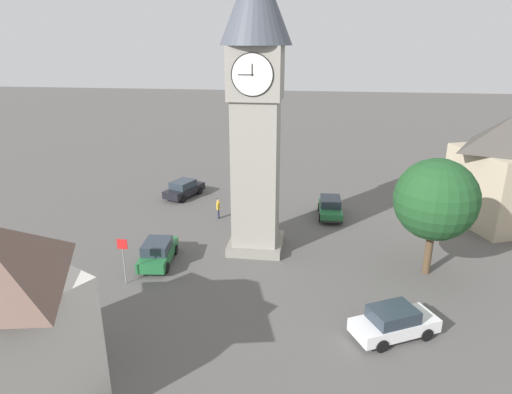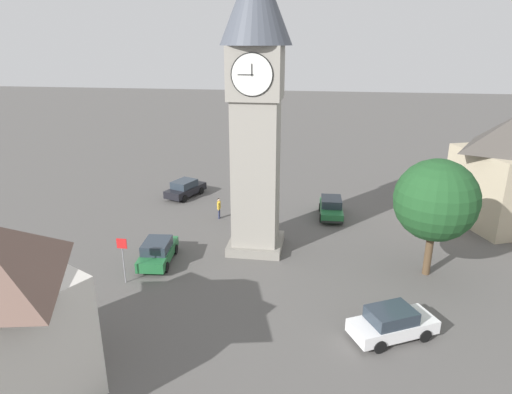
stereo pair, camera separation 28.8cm
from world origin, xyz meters
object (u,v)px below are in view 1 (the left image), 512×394
at_px(car_red_corner, 158,252).
at_px(car_silver_kerb, 184,189).
at_px(car_blue_kerb, 330,207).
at_px(tree, 436,200).
at_px(clock_tower, 256,86).
at_px(building_terrace_right, 512,168).
at_px(road_sign, 123,254).
at_px(car_white_side, 394,322).
at_px(pedestrian, 218,207).

bearing_deg(car_red_corner, car_silver_kerb, -80.88).
xyz_separation_m(car_blue_kerb, tree, (-5.62, 8.58, 3.95)).
xyz_separation_m(clock_tower, car_blue_kerb, (-5.09, -6.52, -9.99)).
distance_m(building_terrace_right, road_sign, 28.30).
bearing_deg(car_white_side, car_blue_kerb, -79.92).
bearing_deg(car_blue_kerb, car_red_corner, 41.16).
xyz_separation_m(car_blue_kerb, car_white_side, (-2.70, 15.21, 0.00)).
height_order(car_blue_kerb, car_silver_kerb, same).
height_order(car_red_corner, pedestrian, pedestrian).
bearing_deg(building_terrace_right, car_silver_kerb, -5.41).
bearing_deg(clock_tower, car_silver_kerb, -50.56).
height_order(building_terrace_right, road_sign, building_terrace_right).
xyz_separation_m(pedestrian, road_sign, (3.18, 10.56, 0.89)).
bearing_deg(tree, pedestrian, -25.63).
distance_m(clock_tower, road_sign, 12.57).
relative_size(clock_tower, road_sign, 6.60).
distance_m(car_red_corner, pedestrian, 8.16).
xyz_separation_m(car_silver_kerb, road_sign, (-1.00, 15.26, 1.14)).
distance_m(car_red_corner, road_sign, 3.10).
height_order(car_red_corner, building_terrace_right, building_terrace_right).
xyz_separation_m(car_silver_kerb, pedestrian, (-4.18, 4.70, 0.25)).
height_order(car_white_side, road_sign, road_sign).
distance_m(tree, road_sign, 18.15).
xyz_separation_m(car_white_side, tree, (-2.91, -6.62, 3.95)).
distance_m(pedestrian, building_terrace_right, 22.32).
bearing_deg(road_sign, tree, -168.22).
relative_size(clock_tower, car_red_corner, 4.34).
height_order(car_red_corner, road_sign, road_sign).
distance_m(clock_tower, car_white_side, 15.36).
relative_size(car_silver_kerb, building_terrace_right, 0.49).
xyz_separation_m(car_silver_kerb, tree, (-18.55, 11.60, 3.95)).
height_order(clock_tower, car_white_side, clock_tower).
distance_m(pedestrian, tree, 16.37).
relative_size(car_silver_kerb, tree, 0.63).
xyz_separation_m(clock_tower, building_terrace_right, (-18.28, -7.06, -6.35)).
bearing_deg(car_silver_kerb, pedestrian, 131.63).
bearing_deg(road_sign, car_silver_kerb, -86.25).
xyz_separation_m(car_blue_kerb, pedestrian, (8.76, 1.69, 0.25)).
bearing_deg(pedestrian, car_red_corner, 74.61).
distance_m(clock_tower, car_silver_kerb, 15.88).
bearing_deg(car_red_corner, road_sign, 69.34).
xyz_separation_m(clock_tower, tree, (-10.71, 2.06, -6.03)).
bearing_deg(car_blue_kerb, building_terrace_right, -177.64).
relative_size(tree, road_sign, 2.54).
bearing_deg(tree, car_silver_kerb, -32.01).
distance_m(car_silver_kerb, tree, 22.24).
bearing_deg(car_silver_kerb, car_red_corner, 99.12).
height_order(car_white_side, pedestrian, pedestrian).
relative_size(car_blue_kerb, pedestrian, 2.48).
bearing_deg(clock_tower, car_red_corner, 27.45).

